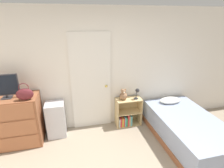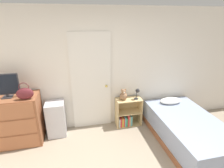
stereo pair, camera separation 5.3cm
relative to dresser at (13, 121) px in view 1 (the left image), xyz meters
The scene contains 10 objects.
wall_back 1.91m from the dresser, 10.48° to the left, with size 10.00×0.06×2.55m.
door_closed 1.65m from the dresser, ahead, with size 0.83×0.09×2.08m.
dresser is the anchor object (origin of this frame).
tv 0.72m from the dresser, 111.13° to the right, with size 0.47×0.16×0.44m.
handbag 0.71m from the dresser, 25.71° to the right, with size 0.28×0.13×0.31m.
storage_bin 0.78m from the dresser, ahead, with size 0.37×0.35×0.73m.
bookshelf 2.32m from the dresser, ahead, with size 0.57×0.30×0.64m.
teddy_bear 2.23m from the dresser, ahead, with size 0.17×0.17×0.25m.
desk_lamp 2.53m from the dresser, ahead, with size 0.11×0.11×0.25m.
bed 3.37m from the dresser, 11.98° to the right, with size 1.11×1.95×0.62m.
Camera 1 is at (-0.55, -1.31, 2.33)m, focal length 28.00 mm.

